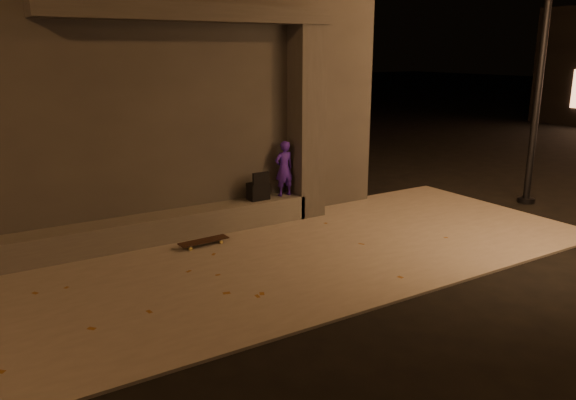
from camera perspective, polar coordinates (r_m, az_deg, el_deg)
ground at (r=7.41m, az=7.15°, el=-10.66°), size 120.00×120.00×0.00m
sidewalk at (r=8.91m, az=-1.02°, el=-5.89°), size 11.00×4.40×0.04m
building at (r=12.09m, az=-16.67°, el=11.60°), size 9.00×5.10×5.22m
ledge at (r=9.76m, az=-14.02°, el=-2.94°), size 6.00×0.55×0.45m
column at (r=10.80m, az=1.87°, el=7.78°), size 0.55×0.55×3.60m
canopy at (r=9.72m, az=-9.61°, el=18.25°), size 5.00×0.70×0.28m
skateboarder at (r=10.67m, az=-0.40°, el=3.22°), size 0.39×0.25×1.06m
backpack at (r=10.46m, az=-3.04°, el=1.04°), size 0.39×0.25×0.54m
skateboard at (r=9.46m, az=-8.56°, el=-4.16°), size 0.86×0.27×0.09m
street_lamp_2 at (r=12.83m, az=24.82°, el=16.78°), size 0.36×0.36×6.83m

